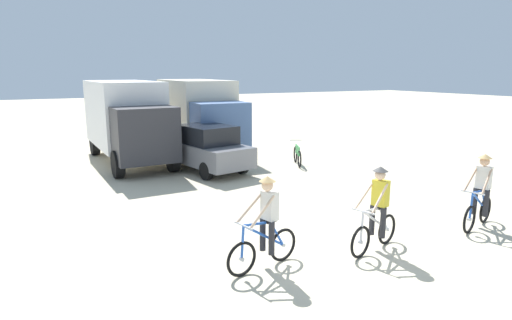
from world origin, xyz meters
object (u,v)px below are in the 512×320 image
at_px(cyclist_orange_shirt, 266,226).
at_px(box_truck_avon_van, 127,117).
at_px(sedan_parked, 206,148).
at_px(bicycle_spare, 297,155).
at_px(cyclist_near_camera, 481,194).
at_px(cyclist_cowboy_hat, 377,212).
at_px(box_truck_cream_rv, 199,112).

bearing_deg(cyclist_orange_shirt, box_truck_avon_van, 91.48).
height_order(sedan_parked, bicycle_spare, sedan_parked).
distance_m(sedan_parked, cyclist_near_camera, 9.61).
height_order(box_truck_avon_van, cyclist_near_camera, box_truck_avon_van).
bearing_deg(box_truck_avon_van, cyclist_orange_shirt, -88.52).
xyz_separation_m(cyclist_orange_shirt, cyclist_cowboy_hat, (2.49, -0.33, 0.00)).
distance_m(box_truck_cream_rv, cyclist_cowboy_hat, 12.94).
height_order(box_truck_cream_rv, sedan_parked, box_truck_cream_rv).
bearing_deg(bicycle_spare, box_truck_avon_van, 147.29).
bearing_deg(box_truck_cream_rv, sedan_parked, -106.75).
bearing_deg(box_truck_avon_van, cyclist_near_camera, -63.45).
bearing_deg(bicycle_spare, sedan_parked, 168.64).
distance_m(sedan_parked, cyclist_cowboy_hat, 8.78).
bearing_deg(cyclist_orange_shirt, sedan_parked, 76.76).
bearing_deg(cyclist_near_camera, sedan_parked, 112.62).
height_order(box_truck_avon_van, cyclist_cowboy_hat, box_truck_avon_van).
bearing_deg(box_truck_avon_van, cyclist_cowboy_hat, -76.78).
height_order(sedan_parked, cyclist_cowboy_hat, cyclist_cowboy_hat).
bearing_deg(bicycle_spare, box_truck_cream_rv, 116.72).
height_order(sedan_parked, cyclist_near_camera, cyclist_near_camera).
relative_size(cyclist_orange_shirt, cyclist_near_camera, 1.00).
bearing_deg(cyclist_cowboy_hat, box_truck_cream_rv, 86.74).
xyz_separation_m(box_truck_cream_rv, sedan_parked, (-1.24, -4.11, -0.99)).
bearing_deg(sedan_parked, cyclist_orange_shirt, -103.24).
relative_size(box_truck_cream_rv, cyclist_near_camera, 3.74).
distance_m(cyclist_cowboy_hat, bicycle_spare, 8.64).
bearing_deg(box_truck_cream_rv, bicycle_spare, -63.28).
height_order(box_truck_avon_van, box_truck_cream_rv, same).
relative_size(box_truck_cream_rv, cyclist_orange_shirt, 3.74).
distance_m(cyclist_near_camera, bicycle_spare, 8.14).
bearing_deg(cyclist_orange_shirt, cyclist_cowboy_hat, -7.58).
height_order(box_truck_avon_van, bicycle_spare, box_truck_avon_van).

